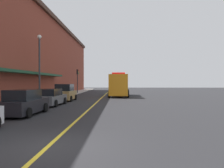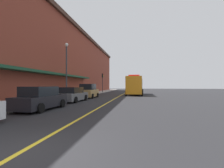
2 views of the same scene
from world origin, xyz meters
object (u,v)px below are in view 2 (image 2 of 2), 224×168
(utility_truck, at_px, (135,86))
(street_lamp_left, at_px, (66,64))
(parked_car_3, at_px, (88,91))
(parked_car_1, at_px, (41,99))
(parking_meter_0, at_px, (47,93))
(parking_meter_1, at_px, (50,92))
(parked_car_2, at_px, (72,95))
(traffic_light_near, at_px, (103,79))

(utility_truck, distance_m, street_lamp_left, 14.16)
(parked_car_3, bearing_deg, utility_truck, -35.34)
(parked_car_1, height_order, street_lamp_left, street_lamp_left)
(parked_car_3, distance_m, parking_meter_0, 8.19)
(parked_car_1, distance_m, parked_car_3, 11.51)
(parked_car_1, bearing_deg, parking_meter_1, 23.05)
(parked_car_1, xyz_separation_m, parked_car_2, (-0.12, 6.05, -0.05))
(parking_meter_0, distance_m, traffic_light_near, 24.00)
(parked_car_2, relative_size, parked_car_3, 1.13)
(parked_car_1, relative_size, utility_truck, 0.49)
(parked_car_2, bearing_deg, parked_car_1, -176.93)
(parked_car_3, xyz_separation_m, traffic_light_near, (-1.42, 15.85, 2.27))
(parked_car_2, relative_size, traffic_light_near, 1.10)
(parking_meter_0, xyz_separation_m, traffic_light_near, (0.06, 23.91, 2.10))
(parked_car_1, distance_m, utility_truck, 21.04)
(parking_meter_0, bearing_deg, parking_meter_1, 90.00)
(parked_car_1, distance_m, parked_car_2, 6.05)
(parking_meter_1, xyz_separation_m, traffic_light_near, (0.06, 23.53, 2.10))
(parked_car_2, distance_m, traffic_light_near, 21.49)
(utility_truck, distance_m, parking_meter_0, 18.34)
(street_lamp_left, bearing_deg, parking_meter_0, -83.78)
(parked_car_1, relative_size, parked_car_3, 1.12)
(parked_car_3, xyz_separation_m, parking_meter_1, (-1.48, -7.68, 0.17))
(parked_car_1, distance_m, traffic_light_near, 27.50)
(parked_car_3, height_order, parking_meter_1, parked_car_3)
(parked_car_1, bearing_deg, parking_meter_0, 25.14)
(parked_car_3, relative_size, street_lamp_left, 0.60)
(parked_car_1, height_order, parked_car_3, parked_car_3)
(utility_truck, relative_size, street_lamp_left, 1.37)
(utility_truck, xyz_separation_m, street_lamp_left, (-8.34, -11.11, 2.75))
(parked_car_3, distance_m, utility_truck, 10.63)
(parking_meter_0, relative_size, parking_meter_1, 1.00)
(parking_meter_0, xyz_separation_m, street_lamp_left, (-0.60, 5.51, 3.34))
(traffic_light_near, bearing_deg, parking_meter_0, -90.15)
(parked_car_3, distance_m, street_lamp_left, 4.81)
(parked_car_1, xyz_separation_m, street_lamp_left, (-2.10, 8.96, 3.62))
(parked_car_1, xyz_separation_m, traffic_light_near, (-1.44, 27.36, 2.37))
(utility_truck, relative_size, traffic_light_near, 2.21)
(parking_meter_0, height_order, traffic_light_near, traffic_light_near)
(parked_car_2, height_order, parked_car_3, parked_car_3)
(parking_meter_1, bearing_deg, parked_car_3, 79.06)
(parked_car_2, bearing_deg, parking_meter_0, 153.95)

